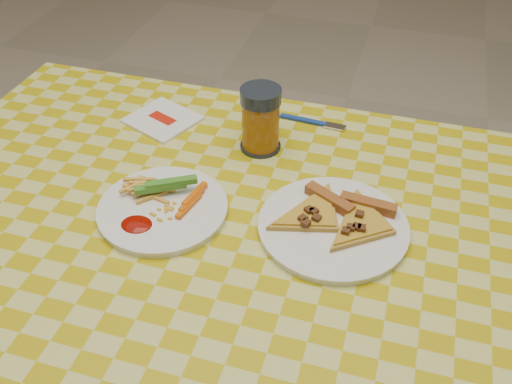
# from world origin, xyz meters

# --- Properties ---
(table) EXTENTS (1.28, 0.88, 0.76)m
(table) POSITION_xyz_m (0.00, 0.00, 0.68)
(table) COLOR silver
(table) RESTS_ON ground
(plate_left) EXTENTS (0.23, 0.23, 0.01)m
(plate_left) POSITION_xyz_m (-0.11, -0.01, 0.76)
(plate_left) COLOR white
(plate_left) RESTS_ON table
(plate_right) EXTENTS (0.28, 0.28, 0.01)m
(plate_right) POSITION_xyz_m (0.20, 0.03, 0.76)
(plate_right) COLOR white
(plate_right) RESTS_ON table
(fries_veggies) EXTENTS (0.17, 0.16, 0.04)m
(fries_veggies) POSITION_xyz_m (-0.12, 0.00, 0.78)
(fries_veggies) COLOR #D08F42
(fries_veggies) RESTS_ON plate_left
(pizza_slices) EXTENTS (0.26, 0.23, 0.02)m
(pizza_slices) POSITION_xyz_m (0.20, 0.04, 0.78)
(pizza_slices) COLOR gold
(pizza_slices) RESTS_ON plate_right
(drink_glass) EXTENTS (0.09, 0.09, 0.14)m
(drink_glass) POSITION_xyz_m (0.00, 0.23, 0.82)
(drink_glass) COLOR black
(drink_glass) RESTS_ON table
(napkin) EXTENTS (0.18, 0.17, 0.01)m
(napkin) POSITION_xyz_m (-0.24, 0.27, 0.76)
(napkin) COLOR white
(napkin) RESTS_ON table
(fork) EXTENTS (0.15, 0.03, 0.01)m
(fork) POSITION_xyz_m (0.09, 0.36, 0.76)
(fork) COLOR navy
(fork) RESTS_ON table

